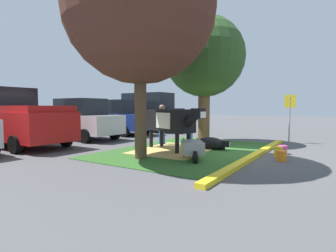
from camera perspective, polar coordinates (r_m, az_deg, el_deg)
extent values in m
plane|color=#4C4C4F|center=(9.89, 13.34, -5.41)|extent=(80.00, 80.00, 0.00)
cube|color=#2D5B23|center=(10.08, 4.27, -5.07)|extent=(7.02, 4.69, 0.02)
cube|color=yellow|center=(9.16, 18.18, -5.87)|extent=(8.22, 0.24, 0.12)
cube|color=tan|center=(9.93, 1.46, -5.11)|extent=(3.36, 2.62, 0.04)
cylinder|color=#4C3823|center=(8.26, -5.89, 3.25)|extent=(0.37, 0.37, 2.99)
sphere|color=#4C281E|center=(8.78, -6.05, 23.92)|extent=(4.59, 4.59, 4.59)
cylinder|color=brown|center=(12.20, 7.65, 2.59)|extent=(0.52, 0.52, 2.60)
sphere|color=#2D5123|center=(12.40, 7.77, 14.47)|extent=(3.58, 3.58, 3.58)
cube|color=black|center=(9.84, 0.16, 1.27)|extent=(1.55, 2.39, 0.80)
cube|color=white|center=(9.71, 0.66, 1.23)|extent=(1.02, 1.11, 0.56)
cylinder|color=black|center=(8.76, 5.06, 1.56)|extent=(0.54, 0.71, 0.58)
cube|color=black|center=(8.51, 6.42, 2.69)|extent=(0.41, 0.51, 0.32)
cube|color=white|center=(8.36, 7.31, 2.38)|extent=(0.23, 0.19, 0.20)
cylinder|color=black|center=(9.36, 4.38, -3.59)|extent=(0.14, 0.14, 0.73)
cylinder|color=black|center=(9.06, 1.95, -3.83)|extent=(0.14, 0.14, 0.73)
cylinder|color=black|center=(10.75, -1.35, -2.58)|extent=(0.14, 0.14, 0.73)
cylinder|color=black|center=(10.50, -3.61, -2.75)|extent=(0.14, 0.14, 0.73)
cylinder|color=black|center=(10.86, -3.41, 0.21)|extent=(0.06, 0.06, 0.70)
ellipsoid|color=black|center=(10.19, 8.94, -3.70)|extent=(0.60, 1.15, 0.48)
cube|color=black|center=(10.03, 12.22, -3.76)|extent=(0.23, 0.30, 0.22)
cube|color=silver|center=(10.00, 12.88, -3.79)|extent=(0.11, 0.07, 0.16)
cylinder|color=black|center=(10.29, 11.09, -4.66)|extent=(0.14, 0.36, 0.10)
cylinder|color=#23478C|center=(11.46, 4.62, -2.07)|extent=(0.26, 0.26, 0.77)
cylinder|color=slate|center=(11.41, 4.64, 1.17)|extent=(0.34, 0.34, 0.53)
sphere|color=tan|center=(11.40, 4.65, 3.02)|extent=(0.21, 0.21, 0.21)
cylinder|color=slate|center=(11.29, 5.59, 1.27)|extent=(0.09, 0.09, 0.50)
cylinder|color=slate|center=(11.53, 3.71, 1.34)|extent=(0.09, 0.09, 0.50)
cylinder|color=#23478C|center=(11.32, -1.29, -1.88)|extent=(0.26, 0.26, 0.87)
cylinder|color=black|center=(11.27, -1.29, 1.84)|extent=(0.34, 0.34, 0.60)
sphere|color=#8C664C|center=(11.26, -1.30, 3.97)|extent=(0.24, 0.24, 0.24)
cylinder|color=black|center=(11.31, -0.20, 2.00)|extent=(0.09, 0.09, 0.57)
cylinder|color=black|center=(11.22, -2.39, 1.98)|extent=(0.09, 0.09, 0.57)
cube|color=gray|center=(8.13, 5.23, -4.51)|extent=(1.08, 1.01, 0.36)
cylinder|color=black|center=(7.68, 5.76, -6.69)|extent=(0.35, 0.29, 0.36)
cylinder|color=black|center=(8.50, 6.40, -6.05)|extent=(0.04, 0.04, 0.24)
cylinder|color=black|center=(8.44, 3.44, -6.11)|extent=(0.04, 0.04, 0.24)
cylinder|color=black|center=(8.78, 6.05, -3.08)|extent=(0.45, 0.34, 0.23)
cylinder|color=black|center=(8.72, 3.19, -3.11)|extent=(0.45, 0.34, 0.23)
cylinder|color=#99999E|center=(13.05, 24.49, 1.28)|extent=(0.06, 0.06, 2.11)
cube|color=yellow|center=(13.04, 24.59, 4.82)|extent=(0.06, 0.44, 0.56)
cylinder|color=orange|center=(8.70, 23.05, -5.90)|extent=(0.29, 0.29, 0.31)
torus|color=orange|center=(8.67, 23.08, -4.89)|extent=(0.32, 0.32, 0.02)
cylinder|color=yellow|center=(9.46, 22.48, -5.09)|extent=(0.28, 0.28, 0.31)
torus|color=yellow|center=(9.44, 22.50, -4.17)|extent=(0.30, 0.30, 0.02)
cylinder|color=#EA3893|center=(10.03, 23.18, -4.69)|extent=(0.29, 0.29, 0.28)
torus|color=#EA3893|center=(10.01, 23.21, -3.90)|extent=(0.32, 0.32, 0.02)
cube|color=red|center=(12.56, -29.33, 0.18)|extent=(2.12, 5.44, 1.10)
cube|color=black|center=(13.39, -31.30, 4.81)|extent=(1.88, 1.84, 1.00)
cube|color=red|center=(11.46, -26.72, 3.29)|extent=(1.96, 2.74, 0.24)
cylinder|color=black|center=(14.61, -28.83, -1.49)|extent=(0.23, 0.64, 0.64)
cylinder|color=black|center=(10.60, -29.81, -3.46)|extent=(0.23, 0.64, 0.64)
cylinder|color=black|center=(11.61, -20.91, -2.57)|extent=(0.23, 0.64, 0.64)
cube|color=silver|center=(14.03, -18.06, 0.45)|extent=(1.90, 4.44, 0.90)
cube|color=black|center=(14.00, -18.14, 3.92)|extent=(1.63, 2.24, 0.80)
cylinder|color=black|center=(14.73, -24.21, -1.30)|extent=(0.23, 0.64, 0.64)
cylinder|color=black|center=(15.74, -18.63, -0.83)|extent=(0.23, 0.64, 0.64)
cylinder|color=black|center=(12.39, -17.24, -2.08)|extent=(0.23, 0.64, 0.64)
cylinder|color=black|center=(13.58, -11.30, -1.45)|extent=(0.23, 0.64, 0.64)
cube|color=navy|center=(16.01, -10.81, 1.01)|extent=(1.90, 4.44, 0.90)
cube|color=black|center=(15.99, -10.85, 4.05)|extent=(1.63, 2.24, 0.80)
cylinder|color=black|center=(16.50, -16.52, -0.57)|extent=(0.23, 0.64, 0.64)
cylinder|color=black|center=(17.69, -12.01, -0.18)|extent=(0.23, 0.64, 0.64)
cylinder|color=black|center=(14.41, -9.28, -1.11)|extent=(0.23, 0.64, 0.64)
cylinder|color=black|center=(15.76, -4.78, -0.62)|extent=(0.23, 0.64, 0.64)
cube|color=black|center=(17.92, -4.34, 1.87)|extent=(2.00, 4.64, 1.20)
cube|color=black|center=(17.91, -4.36, 5.39)|extent=(1.74, 3.24, 1.00)
cylinder|color=black|center=(18.23, -9.88, -0.03)|extent=(0.23, 0.64, 0.64)
cylinder|color=black|center=(19.63, -6.03, 0.30)|extent=(0.23, 0.64, 0.64)
cylinder|color=black|center=(16.30, -2.29, -0.46)|extent=(0.23, 0.64, 0.64)
cylinder|color=black|center=(17.86, 1.33, -0.06)|extent=(0.23, 0.64, 0.64)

